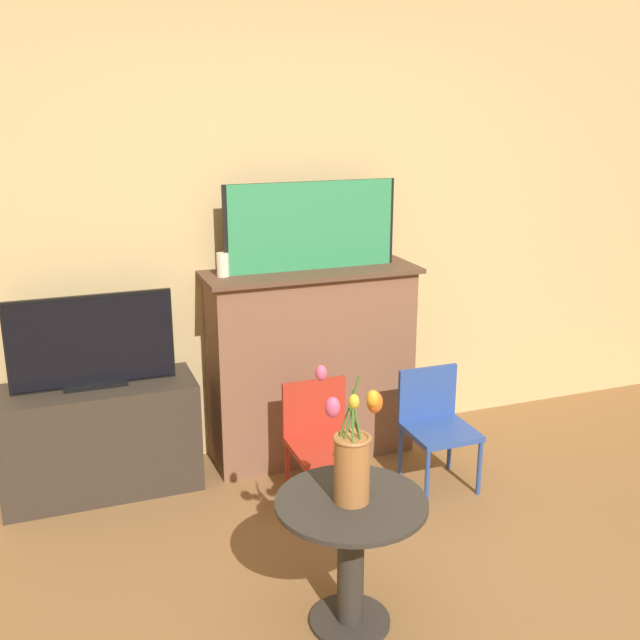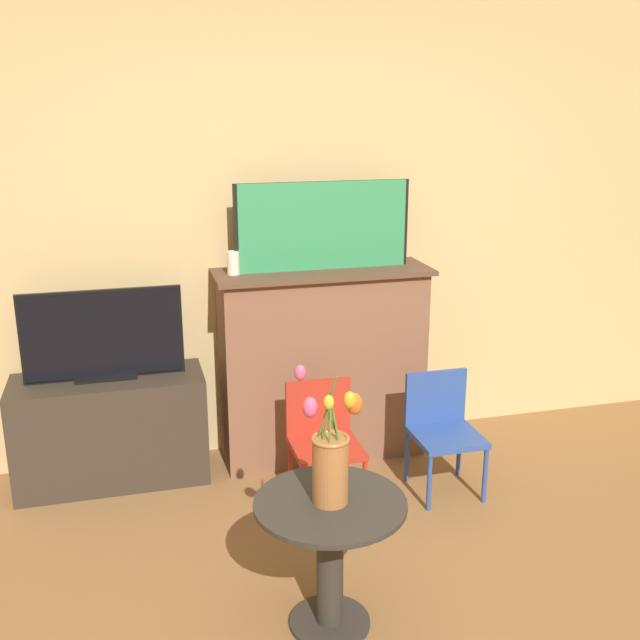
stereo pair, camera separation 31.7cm
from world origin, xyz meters
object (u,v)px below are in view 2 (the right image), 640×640
Objects in this scene: tv_monitor at (103,336)px; chair_red at (324,436)px; vase_tulips at (331,458)px; painting at (323,226)px; chair_blue at (442,425)px.

tv_monitor reaches higher than chair_red.
painting is at bearing 75.89° from vase_tulips.
painting reaches higher than tv_monitor.
tv_monitor is 1.65m from vase_tulips.
painting is at bearing 1.44° from tv_monitor.
painting is at bearing 75.18° from chair_red.
chair_red is (1.04, -0.50, -0.46)m from tv_monitor.
chair_blue is at bearing 46.32° from vase_tulips.
vase_tulips is (-0.23, -0.94, 0.37)m from chair_red.
tv_monitor is (-1.18, -0.03, -0.52)m from painting.
painting is 1.56× the size of chair_blue.
tv_monitor is at bearing -178.56° from painting.
vase_tulips is at bearing -60.37° from tv_monitor.
painting is 1.84× the size of vase_tulips.
vase_tulips reaches higher than chair_blue.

